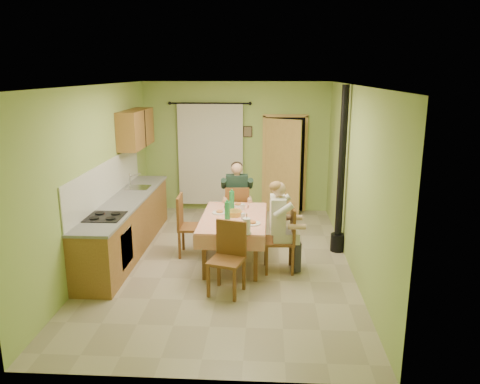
# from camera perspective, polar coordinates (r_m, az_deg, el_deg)

# --- Properties ---
(floor) EXTENTS (4.00, 6.00, 0.01)m
(floor) POSITION_cam_1_polar(r_m,az_deg,el_deg) (7.68, -1.93, -8.50)
(floor) COLOR tan
(floor) RESTS_ON ground
(room_shell) EXTENTS (4.04, 6.04, 2.82)m
(room_shell) POSITION_cam_1_polar(r_m,az_deg,el_deg) (7.17, -2.05, 5.02)
(room_shell) COLOR #A1C163
(room_shell) RESTS_ON ground
(kitchen_run) EXTENTS (0.64, 3.64, 1.56)m
(kitchen_run) POSITION_cam_1_polar(r_m,az_deg,el_deg) (8.20, -13.68, -3.80)
(kitchen_run) COLOR olive
(kitchen_run) RESTS_ON ground
(upper_cabinets) EXTENTS (0.35, 1.40, 0.70)m
(upper_cabinets) POSITION_cam_1_polar(r_m,az_deg,el_deg) (9.15, -12.57, 7.56)
(upper_cabinets) COLOR olive
(upper_cabinets) RESTS_ON room_shell
(curtain) EXTENTS (1.70, 0.07, 2.22)m
(curtain) POSITION_cam_1_polar(r_m,az_deg,el_deg) (10.17, -3.60, 4.62)
(curtain) COLOR black
(curtain) RESTS_ON ground
(doorway) EXTENTS (0.96, 0.43, 2.15)m
(doorway) POSITION_cam_1_polar(r_m,az_deg,el_deg) (10.12, 5.32, 3.32)
(doorway) COLOR black
(doorway) RESTS_ON ground
(dining_table) EXTENTS (1.05, 1.72, 0.76)m
(dining_table) POSITION_cam_1_polar(r_m,az_deg,el_deg) (7.56, -0.76, -5.76)
(dining_table) COLOR #E6967A
(dining_table) RESTS_ON ground
(tableware) EXTENTS (0.80, 1.61, 0.33)m
(tableware) POSITION_cam_1_polar(r_m,az_deg,el_deg) (7.32, -0.63, -2.79)
(tableware) COLOR white
(tableware) RESTS_ON dining_table
(chair_far) EXTENTS (0.47, 0.47, 0.99)m
(chair_far) POSITION_cam_1_polar(r_m,az_deg,el_deg) (8.67, -0.36, -3.72)
(chair_far) COLOR brown
(chair_far) RESTS_ON ground
(chair_near) EXTENTS (0.55, 0.55, 1.00)m
(chair_near) POSITION_cam_1_polar(r_m,az_deg,el_deg) (6.56, -1.62, -9.87)
(chair_near) COLOR brown
(chair_near) RESTS_ON ground
(chair_right) EXTENTS (0.47, 0.47, 1.02)m
(chair_right) POSITION_cam_1_polar(r_m,az_deg,el_deg) (7.29, 4.89, -7.35)
(chair_right) COLOR brown
(chair_right) RESTS_ON ground
(chair_left) EXTENTS (0.47, 0.47, 1.03)m
(chair_left) POSITION_cam_1_polar(r_m,az_deg,el_deg) (7.91, -5.85, -5.59)
(chair_left) COLOR brown
(chair_left) RESTS_ON ground
(man_far) EXTENTS (0.60, 0.49, 1.39)m
(man_far) POSITION_cam_1_polar(r_m,az_deg,el_deg) (8.52, -0.37, 0.07)
(man_far) COLOR #192D23
(man_far) RESTS_ON chair_far
(man_right) EXTENTS (0.47, 0.59, 1.39)m
(man_right) POSITION_cam_1_polar(r_m,az_deg,el_deg) (7.09, 4.87, -2.94)
(man_right) COLOR beige
(man_right) RESTS_ON chair_right
(stove_flue) EXTENTS (0.24, 0.24, 2.80)m
(stove_flue) POSITION_cam_1_polar(r_m,az_deg,el_deg) (7.99, 12.11, -0.15)
(stove_flue) COLOR black
(stove_flue) RESTS_ON ground
(picture_back) EXTENTS (0.19, 0.03, 0.23)m
(picture_back) POSITION_cam_1_polar(r_m,az_deg,el_deg) (10.10, 0.95, 7.37)
(picture_back) COLOR black
(picture_back) RESTS_ON room_shell
(picture_right) EXTENTS (0.03, 0.31, 0.21)m
(picture_right) POSITION_cam_1_polar(r_m,az_deg,el_deg) (8.42, 12.28, 6.32)
(picture_right) COLOR brown
(picture_right) RESTS_ON room_shell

